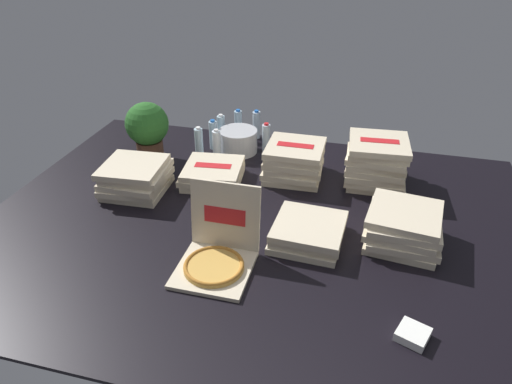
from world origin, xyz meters
TOP-DOWN VIEW (x-y plane):
  - ground_plane at (0.00, 0.00)m, footprint 3.20×2.40m
  - open_pizza_box at (-0.10, -0.42)m, footprint 0.37×0.42m
  - pizza_stack_right_far at (0.82, 0.01)m, footprint 0.42×0.44m
  - pizza_stack_left_near at (-0.84, 0.15)m, footprint 0.42×0.43m
  - pizza_stack_left_far at (0.11, 0.60)m, footprint 0.40×0.40m
  - pizza_stack_center_far at (0.65, 0.64)m, footprint 0.41×0.41m
  - pizza_stack_left_mid at (-0.40, 0.39)m, footprint 0.42×0.42m
  - pizza_stack_right_mid at (0.32, -0.11)m, footprint 0.40×0.40m
  - ice_bucket at (-0.37, 0.87)m, footprint 0.29×0.29m
  - water_bottle_0 at (-0.48, 0.72)m, footprint 0.06×0.06m
  - water_bottle_1 at (-0.30, 1.15)m, footprint 0.06×0.06m
  - water_bottle_2 at (-0.44, 1.13)m, footprint 0.06×0.06m
  - water_bottle_3 at (-0.16, 0.92)m, footprint 0.06×0.06m
  - water_bottle_4 at (-0.54, 0.99)m, footprint 0.06×0.06m
  - water_bottle_5 at (-0.62, 0.72)m, footprint 0.06×0.06m
  - water_bottle_6 at (-0.57, 0.88)m, footprint 0.06×0.06m
  - potted_plant at (-0.96, 0.61)m, footprint 0.31×0.31m
  - napkin_pile at (0.86, -0.68)m, footprint 0.16×0.16m

SIDE VIEW (x-z plane):
  - ground_plane at x=0.00m, z-range -0.02..0.00m
  - napkin_pile at x=0.86m, z-range 0.00..0.04m
  - pizza_stack_right_mid at x=0.32m, z-range 0.00..0.12m
  - pizza_stack_left_mid at x=-0.40m, z-range 0.00..0.12m
  - open_pizza_box at x=-0.10m, z-range -0.12..0.27m
  - ice_bucket at x=-0.37m, z-range 0.00..0.17m
  - pizza_stack_right_far at x=0.82m, z-range 0.00..0.19m
  - pizza_stack_left_near at x=-0.84m, z-range 0.00..0.19m
  - water_bottle_0 at x=-0.48m, z-range -0.01..0.23m
  - water_bottle_1 at x=-0.30m, z-range -0.01..0.23m
  - water_bottle_2 at x=-0.44m, z-range -0.01..0.23m
  - water_bottle_3 at x=-0.16m, z-range -0.01..0.23m
  - water_bottle_4 at x=-0.54m, z-range -0.01..0.23m
  - water_bottle_5 at x=-0.62m, z-range -0.01..0.23m
  - water_bottle_6 at x=-0.57m, z-range -0.01..0.23m
  - pizza_stack_left_far at x=0.11m, z-range 0.00..0.24m
  - pizza_stack_center_far at x=0.65m, z-range 0.00..0.31m
  - potted_plant at x=-0.96m, z-range 0.03..0.45m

